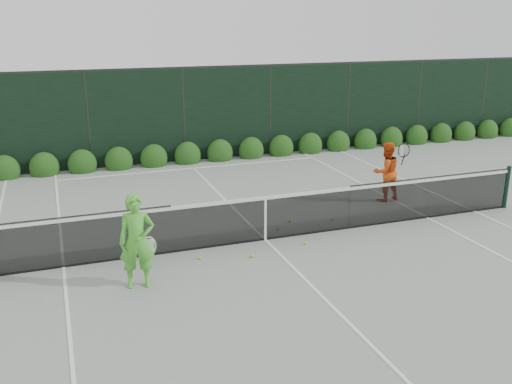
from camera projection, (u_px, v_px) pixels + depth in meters
name	position (u px, v px, depth m)	size (l,w,h in m)	color
ground	(265.00, 240.00, 12.19)	(80.00, 80.00, 0.00)	gray
tennis_net	(264.00, 217.00, 12.03)	(12.90, 0.10, 1.07)	#10301E
player_woman	(137.00, 241.00, 9.87)	(0.68, 0.48, 1.70)	green
player_man	(386.00, 172.00, 14.61)	(0.89, 0.63, 1.54)	#DD4A12
court_lines	(265.00, 240.00, 12.19)	(11.03, 23.83, 0.01)	white
windscreen_fence	(324.00, 212.00, 9.31)	(32.00, 21.07, 3.06)	black
hedge_row	(188.00, 156.00, 18.55)	(31.66, 0.65, 0.94)	#123C10
tennis_balls	(278.00, 237.00, 12.29)	(3.55, 1.68, 0.07)	#ABD830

